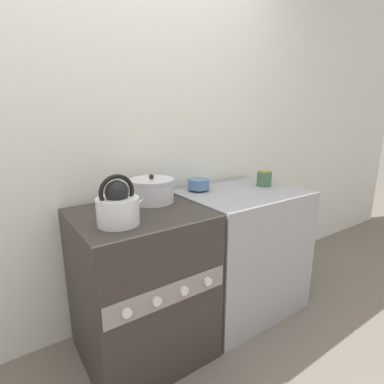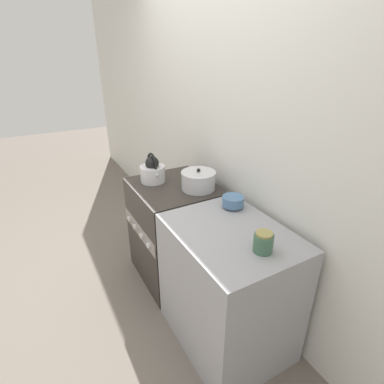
% 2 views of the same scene
% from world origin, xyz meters
% --- Properties ---
extents(ground_plane, '(12.00, 12.00, 0.00)m').
position_xyz_m(ground_plane, '(0.00, 0.00, 0.00)').
color(ground_plane, '#70665B').
extents(wall_back, '(7.00, 0.06, 2.50)m').
position_xyz_m(wall_back, '(0.00, 0.69, 1.25)').
color(wall_back, silver).
rests_on(wall_back, ground_plane).
extents(stove, '(0.67, 0.63, 0.85)m').
position_xyz_m(stove, '(0.00, 0.31, 0.43)').
color(stove, '#332D28').
rests_on(stove, ground_plane).
extents(counter, '(0.80, 0.62, 0.85)m').
position_xyz_m(counter, '(0.76, 0.31, 0.43)').
color(counter, '#99999E').
rests_on(counter, ground_plane).
extents(kettle, '(0.24, 0.20, 0.24)m').
position_xyz_m(kettle, '(-0.15, 0.20, 0.94)').
color(kettle, silver).
rests_on(kettle, stove).
extents(cooking_pot, '(0.26, 0.26, 0.17)m').
position_xyz_m(cooking_pot, '(0.15, 0.44, 0.92)').
color(cooking_pot, silver).
rests_on(cooking_pot, stove).
extents(enamel_bowl, '(0.14, 0.14, 0.08)m').
position_xyz_m(enamel_bowl, '(0.52, 0.49, 0.90)').
color(enamel_bowl, '#4C729E').
rests_on(enamel_bowl, counter).
extents(storage_jar, '(0.10, 0.10, 0.11)m').
position_xyz_m(storage_jar, '(0.99, 0.34, 0.91)').
color(storage_jar, '#3F664C').
rests_on(storage_jar, counter).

